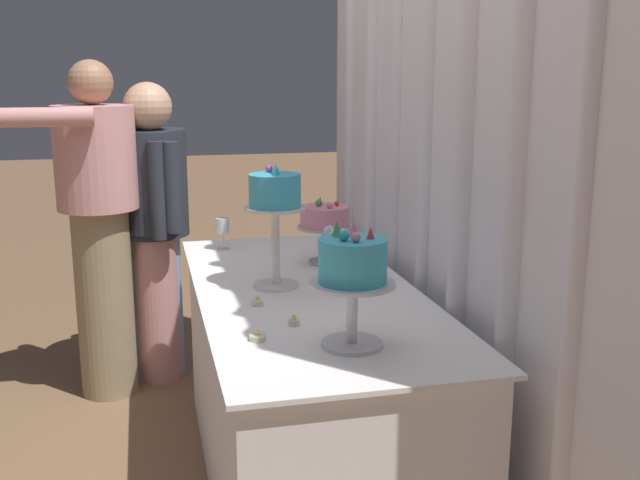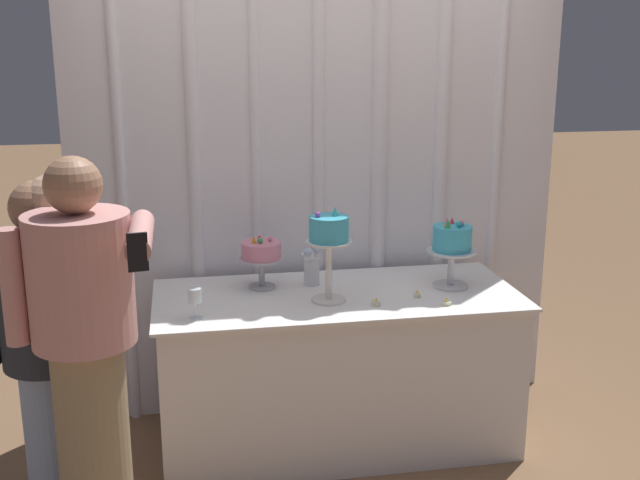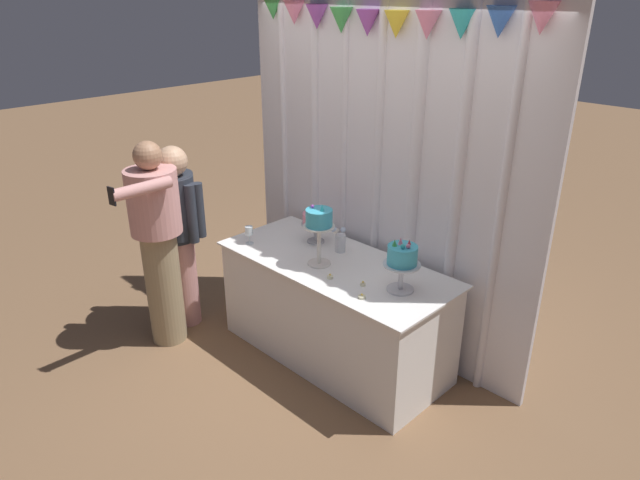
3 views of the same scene
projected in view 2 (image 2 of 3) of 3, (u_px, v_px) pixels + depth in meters
ground_plane at (340, 450)px, 3.96m from camera, size 24.00×24.00×0.00m
draped_curtain at (323, 135)px, 4.12m from camera, size 2.62×0.16×2.82m
cake_table at (337, 368)px, 3.96m from camera, size 1.79×0.79×0.80m
cake_display_leftmost at (261, 253)px, 3.89m from camera, size 0.22×0.22×0.28m
cake_display_center at (329, 236)px, 3.66m from camera, size 0.22×0.22×0.46m
cake_display_rightmost at (452, 243)px, 3.90m from camera, size 0.25×0.25×0.36m
wine_glass at (195, 297)px, 3.49m from camera, size 0.06×0.06×0.14m
flower_vase at (311, 267)px, 3.96m from camera, size 0.10×0.11×0.21m
tealight_far_left at (376, 303)px, 3.68m from camera, size 0.04×0.04×0.04m
tealight_near_left at (417, 295)px, 3.80m from camera, size 0.04×0.04×0.03m
tealight_near_right at (446, 303)px, 3.69m from camera, size 0.05×0.05×0.03m
guest_man_dark_suit at (66, 338)px, 3.14m from camera, size 0.41×0.40×1.53m
guest_man_pink_jacket at (50, 351)px, 3.14m from camera, size 0.53×0.41×1.50m
guest_girl_blue_dress at (87, 356)px, 2.91m from camera, size 0.55×0.62×1.63m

